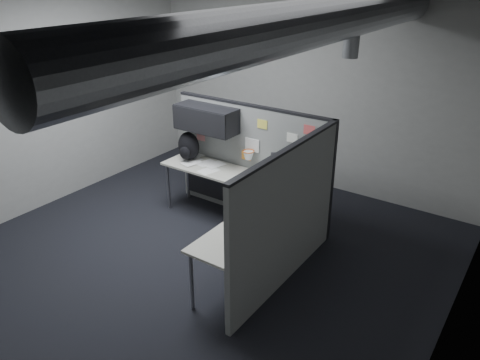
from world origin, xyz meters
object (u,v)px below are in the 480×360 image
Objects in this scene: desk at (241,195)px; phone at (250,228)px; monitor at (287,174)px; keyboard at (241,193)px; backpack at (188,147)px.

phone is at bearing -50.34° from desk.
monitor is 1.15× the size of keyboard.
phone reaches higher than desk.
monitor is at bearing 86.07° from phone.
desk is 4.32× the size of monitor.
desk is at bearing -147.46° from monitor.
backpack is at bearing 144.01° from keyboard.
backpack reaches higher than desk.
phone is (0.71, -0.85, 0.15)m from desk.
monitor reaches higher than desk.
phone is (0.17, -1.08, -0.19)m from monitor.
keyboard is (0.14, -0.19, 0.14)m from desk.
keyboard is at bearing -52.95° from desk.
backpack is (-1.13, 0.32, 0.32)m from desk.
phone is 2.19m from backpack.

